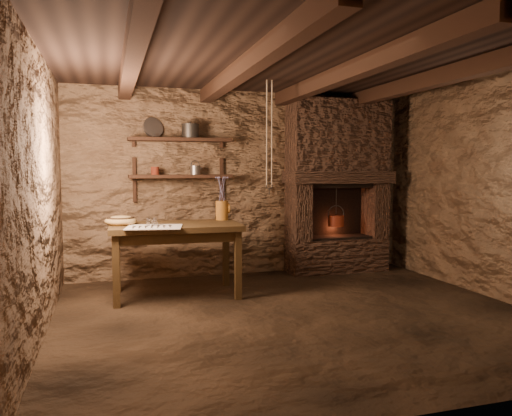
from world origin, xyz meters
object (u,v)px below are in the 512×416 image
object	(u,v)px
wooden_bowl	(121,221)
red_pot	(336,220)
work_table	(176,257)
iron_stockpot	(190,132)
stoneware_jug	(222,201)

from	to	relation	value
wooden_bowl	red_pot	bearing A→B (deg)	11.46
work_table	iron_stockpot	xyz separation A→B (m)	(0.30, 0.77, 1.42)
work_table	iron_stockpot	size ratio (longest dim) A/B	6.74
work_table	stoneware_jug	size ratio (longest dim) A/B	2.73
stoneware_jug	red_pot	size ratio (longest dim) A/B	0.96
stoneware_jug	work_table	bearing A→B (deg)	-149.94
work_table	iron_stockpot	bearing A→B (deg)	70.46
stoneware_jug	red_pot	world-z (taller)	stoneware_jug
stoneware_jug	wooden_bowl	xyz separation A→B (m)	(-1.15, -0.17, -0.18)
work_table	red_pot	bearing A→B (deg)	17.93
work_table	stoneware_jug	xyz separation A→B (m)	(0.58, 0.26, 0.59)
wooden_bowl	red_pot	distance (m)	2.87
work_table	stoneware_jug	distance (m)	0.87
wooden_bowl	iron_stockpot	distance (m)	1.50
stoneware_jug	iron_stockpot	xyz separation A→B (m)	(-0.28, 0.51, 0.83)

